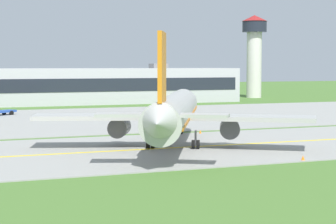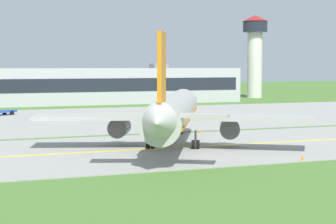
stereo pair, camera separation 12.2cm
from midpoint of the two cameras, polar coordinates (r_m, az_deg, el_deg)
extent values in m
plane|color=#47702D|center=(74.22, 5.75, -3.11)|extent=(500.00, 500.00, 0.00)
cube|color=gray|center=(74.21, 5.75, -3.08)|extent=(240.00, 28.00, 0.10)
cube|color=gray|center=(116.35, 0.62, -0.36)|extent=(140.00, 52.00, 0.10)
cube|color=yellow|center=(74.21, 5.75, -3.03)|extent=(220.00, 0.60, 0.01)
cylinder|color=#ADADA8|center=(72.14, 0.54, 0.05)|extent=(18.77, 32.20, 4.00)
cone|color=#ADADA8|center=(90.26, 1.42, 0.91)|extent=(4.56, 4.02, 3.80)
cone|color=#ADADA8|center=(53.85, -0.97, -1.00)|extent=(4.47, 4.38, 3.40)
cube|color=orange|center=(72.18, 0.54, -0.35)|extent=(17.63, 29.81, 0.36)
cube|color=#1E232D|center=(88.03, 1.34, 1.28)|extent=(3.85, 3.13, 0.70)
cube|color=#ADADA8|center=(71.17, -6.44, -0.44)|extent=(15.75, 9.32, 0.50)
cylinder|color=#47474C|center=(72.90, -4.58, -1.42)|extent=(3.58, 4.07, 2.30)
cylinder|color=black|center=(74.47, -4.38, -1.30)|extent=(1.99, 1.16, 2.10)
cube|color=#ADADA8|center=(69.84, 7.37, -0.54)|extent=(15.08, 12.46, 0.50)
cylinder|color=#47474C|center=(71.91, 5.70, -1.51)|extent=(3.58, 4.07, 2.30)
cylinder|color=black|center=(73.50, 5.68, -1.38)|extent=(1.99, 1.16, 2.10)
cube|color=orange|center=(56.99, -0.62, 4.18)|extent=(2.32, 4.12, 6.50)
cube|color=#ADADA8|center=(57.38, -3.82, -0.27)|extent=(6.46, 4.35, 0.30)
cube|color=#ADADA8|center=(56.76, 2.58, -0.32)|extent=(6.35, 5.25, 0.30)
cylinder|color=slate|center=(85.30, 1.21, -1.19)|extent=(0.24, 0.24, 1.65)
cylinder|color=black|center=(85.39, 1.21, -1.74)|extent=(0.80, 1.14, 1.10)
cylinder|color=slate|center=(70.68, -1.69, -2.35)|extent=(0.24, 0.24, 1.65)
cylinder|color=black|center=(70.81, -1.91, -3.01)|extent=(0.80, 1.14, 1.10)
cylinder|color=black|center=(70.75, -1.47, -3.01)|extent=(0.80, 1.14, 1.10)
cylinder|color=slate|center=(70.27, 2.53, -2.39)|extent=(0.24, 0.24, 1.65)
cylinder|color=black|center=(70.39, 2.30, -3.05)|extent=(0.80, 1.14, 1.10)
cylinder|color=black|center=(70.36, 2.75, -3.06)|extent=(0.80, 1.14, 1.10)
cube|color=#264CA5|center=(121.96, -14.99, 0.06)|extent=(4.97, 4.36, 0.40)
cylinder|color=black|center=(121.82, -14.34, -0.10)|extent=(0.91, 0.76, 0.90)
cylinder|color=black|center=(123.38, -14.99, -0.06)|extent=(0.91, 0.76, 0.90)
cube|color=#B2B2B7|center=(156.17, -5.62, 2.43)|extent=(68.33, 12.90, 8.85)
cube|color=#1E232D|center=(149.92, -4.93, 2.52)|extent=(65.60, 0.10, 3.19)
cube|color=slate|center=(160.38, -0.92, 4.29)|extent=(4.00, 4.00, 1.20)
cylinder|color=silver|center=(184.44, 7.97, 4.33)|extent=(4.40, 4.40, 19.37)
cylinder|color=#1E232D|center=(184.79, 8.00, 7.84)|extent=(7.20, 7.20, 3.20)
cone|color=maroon|center=(184.96, 8.01, 8.61)|extent=(7.60, 7.60, 1.80)
cone|color=orange|center=(86.15, 2.97, -1.86)|extent=(0.44, 0.44, 0.60)
cone|color=orange|center=(63.36, 12.35, -4.21)|extent=(0.44, 0.44, 0.60)
camera|label=1|loc=(0.06, -90.05, 0.00)|focal=65.75mm
camera|label=2|loc=(0.06, 89.95, 0.00)|focal=65.75mm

